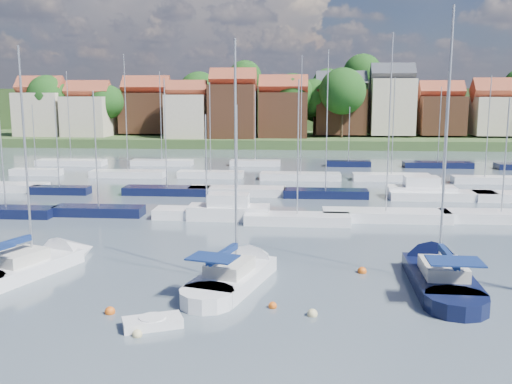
{
  "coord_description": "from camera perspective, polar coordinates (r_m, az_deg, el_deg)",
  "views": [
    {
      "loc": [
        0.98,
        -28.07,
        10.76
      ],
      "look_at": [
        -2.45,
        14.0,
        3.46
      ],
      "focal_mm": 40.0,
      "sensor_mm": 36.0,
      "label": 1
    }
  ],
  "objects": [
    {
      "name": "ground",
      "position": [
        68.93,
        3.78,
        0.8
      ],
      "size": [
        260.0,
        260.0,
        0.0
      ],
      "primitive_type": "plane",
      "color": "#46525F",
      "rests_on": "ground"
    },
    {
      "name": "marina_field",
      "position": [
        64.07,
        5.42,
        0.48
      ],
      "size": [
        79.62,
        41.41,
        15.93
      ],
      "color": "white",
      "rests_on": "ground"
    },
    {
      "name": "buoy_g",
      "position": [
        29.63,
        1.67,
        -11.5
      ],
      "size": [
        0.44,
        0.44,
        0.44
      ],
      "primitive_type": "sphere",
      "color": "#D85914",
      "rests_on": "ground"
    },
    {
      "name": "buoy_b",
      "position": [
        26.94,
        -11.79,
        -13.96
      ],
      "size": [
        0.45,
        0.45,
        0.45
      ],
      "primitive_type": "sphere",
      "color": "beige",
      "rests_on": "ground"
    },
    {
      "name": "sailboat_navy",
      "position": [
        35.71,
        17.46,
        -7.61
      ],
      "size": [
        3.53,
        12.21,
        16.78
      ],
      "rotation": [
        0.0,
        0.0,
        1.54
      ],
      "color": "black",
      "rests_on": "ground"
    },
    {
      "name": "buoy_c",
      "position": [
        29.79,
        -14.39,
        -11.69
      ],
      "size": [
        0.52,
        0.52,
        0.52
      ],
      "primitive_type": "sphere",
      "color": "#D85914",
      "rests_on": "ground"
    },
    {
      "name": "tender",
      "position": [
        27.69,
        -10.31,
        -12.72
      ],
      "size": [
        2.99,
        2.22,
        0.59
      ],
      "rotation": [
        0.0,
        0.0,
        0.4
      ],
      "color": "white",
      "rests_on": "ground"
    },
    {
      "name": "far_shore_town",
      "position": [
        160.86,
        5.14,
        7.57
      ],
      "size": [
        212.46,
        90.0,
        22.27
      ],
      "color": "#375229",
      "rests_on": "ground"
    },
    {
      "name": "sailboat_centre",
      "position": [
        33.95,
        -1.48,
        -8.04
      ],
      "size": [
        5.79,
        11.32,
        14.9
      ],
      "rotation": [
        0.0,
        0.0,
        1.29
      ],
      "color": "white",
      "rests_on": "ground"
    },
    {
      "name": "sailboat_left",
      "position": [
        38.17,
        -20.6,
        -6.66
      ],
      "size": [
        6.33,
        11.09,
        14.67
      ],
      "rotation": [
        0.0,
        0.0,
        1.22
      ],
      "color": "white",
      "rests_on": "ground"
    },
    {
      "name": "buoy_e",
      "position": [
        35.62,
        10.56,
        -7.95
      ],
      "size": [
        0.55,
        0.55,
        0.55
      ],
      "primitive_type": "sphere",
      "color": "#D85914",
      "rests_on": "ground"
    },
    {
      "name": "buoy_d",
      "position": [
        28.76,
        5.65,
        -12.22
      ],
      "size": [
        0.51,
        0.51,
        0.51
      ],
      "primitive_type": "sphere",
      "color": "beige",
      "rests_on": "ground"
    }
  ]
}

